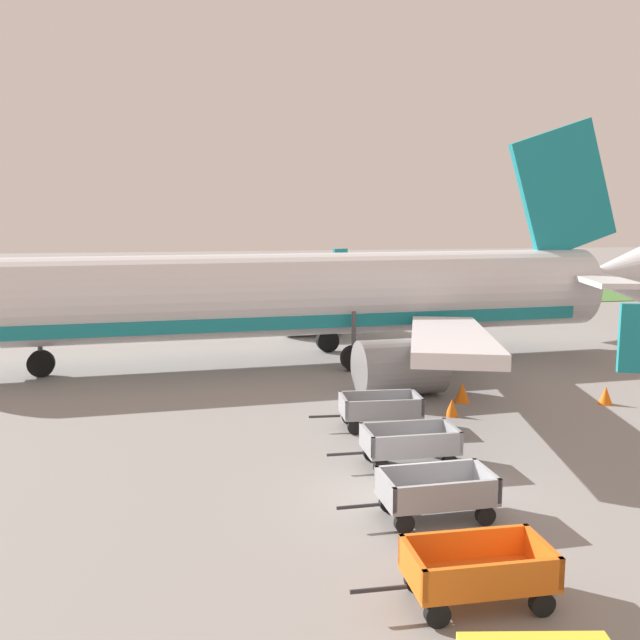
{
  "coord_description": "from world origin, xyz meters",
  "views": [
    {
      "loc": [
        -5.34,
        -15.37,
        6.84
      ],
      "look_at": [
        -0.41,
        10.67,
        2.8
      ],
      "focal_mm": 39.98,
      "sensor_mm": 36.0,
      "label": 1
    }
  ],
  "objects_px": {
    "baggage_cart_fourth_in_row": "(380,409)",
    "airplane": "(309,296)",
    "traffic_cone_near_plane": "(462,392)",
    "baggage_cart_third_in_row": "(409,444)",
    "traffic_cone_by_carts": "(606,395)",
    "baggage_cart_nearest": "(477,571)",
    "traffic_cone_mid_apron": "(452,407)",
    "baggage_cart_second_in_row": "(436,493)"
  },
  "relations": [
    {
      "from": "airplane",
      "to": "baggage_cart_second_in_row",
      "type": "distance_m",
      "value": 17.27
    },
    {
      "from": "baggage_cart_second_in_row",
      "to": "traffic_cone_mid_apron",
      "type": "xyz_separation_m",
      "value": [
        3.33,
        7.63,
        -0.3
      ]
    },
    {
      "from": "baggage_cart_second_in_row",
      "to": "baggage_cart_third_in_row",
      "type": "xyz_separation_m",
      "value": [
        0.46,
        3.33,
        0.0
      ]
    },
    {
      "from": "baggage_cart_fourth_in_row",
      "to": "traffic_cone_by_carts",
      "type": "height_order",
      "value": "baggage_cart_fourth_in_row"
    },
    {
      "from": "baggage_cart_nearest",
      "to": "traffic_cone_near_plane",
      "type": "height_order",
      "value": "baggage_cart_nearest"
    },
    {
      "from": "airplane",
      "to": "baggage_cart_nearest",
      "type": "xyz_separation_m",
      "value": [
        -0.57,
        -20.6,
        -2.45
      ]
    },
    {
      "from": "traffic_cone_mid_apron",
      "to": "traffic_cone_by_carts",
      "type": "height_order",
      "value": "traffic_cone_by_carts"
    },
    {
      "from": "baggage_cart_third_in_row",
      "to": "traffic_cone_by_carts",
      "type": "height_order",
      "value": "baggage_cart_third_in_row"
    },
    {
      "from": "traffic_cone_near_plane",
      "to": "traffic_cone_by_carts",
      "type": "distance_m",
      "value": 5.1
    },
    {
      "from": "traffic_cone_near_plane",
      "to": "baggage_cart_third_in_row",
      "type": "bearing_deg",
      "value": -123.43
    },
    {
      "from": "baggage_cart_fourth_in_row",
      "to": "traffic_cone_near_plane",
      "type": "distance_m",
      "value": 4.49
    },
    {
      "from": "baggage_cart_nearest",
      "to": "traffic_cone_mid_apron",
      "type": "xyz_separation_m",
      "value": [
        3.83,
        11.13,
        -0.3
      ]
    },
    {
      "from": "baggage_cart_fourth_in_row",
      "to": "airplane",
      "type": "bearing_deg",
      "value": 92.9
    },
    {
      "from": "airplane",
      "to": "baggage_cart_second_in_row",
      "type": "relative_size",
      "value": 10.55
    },
    {
      "from": "airplane",
      "to": "baggage_cart_nearest",
      "type": "relative_size",
      "value": 10.59
    },
    {
      "from": "traffic_cone_mid_apron",
      "to": "baggage_cart_nearest",
      "type": "bearing_deg",
      "value": -109.0
    },
    {
      "from": "baggage_cart_second_in_row",
      "to": "traffic_cone_mid_apron",
      "type": "height_order",
      "value": "baggage_cart_second_in_row"
    },
    {
      "from": "baggage_cart_fourth_in_row",
      "to": "traffic_cone_mid_apron",
      "type": "distance_m",
      "value": 2.88
    },
    {
      "from": "baggage_cart_fourth_in_row",
      "to": "traffic_cone_near_plane",
      "type": "xyz_separation_m",
      "value": [
        3.76,
        2.44,
        -0.24
      ]
    },
    {
      "from": "baggage_cart_nearest",
      "to": "traffic_cone_mid_apron",
      "type": "height_order",
      "value": "baggage_cart_nearest"
    },
    {
      "from": "baggage_cart_fourth_in_row",
      "to": "traffic_cone_by_carts",
      "type": "xyz_separation_m",
      "value": [
        8.71,
        1.23,
        -0.28
      ]
    },
    {
      "from": "traffic_cone_mid_apron",
      "to": "baggage_cart_second_in_row",
      "type": "bearing_deg",
      "value": -113.61
    },
    {
      "from": "airplane",
      "to": "traffic_cone_by_carts",
      "type": "relative_size",
      "value": 57.71
    },
    {
      "from": "baggage_cart_nearest",
      "to": "baggage_cart_third_in_row",
      "type": "distance_m",
      "value": 6.9
    },
    {
      "from": "baggage_cart_second_in_row",
      "to": "baggage_cart_fourth_in_row",
      "type": "relative_size",
      "value": 0.99
    },
    {
      "from": "traffic_cone_near_plane",
      "to": "traffic_cone_by_carts",
      "type": "height_order",
      "value": "traffic_cone_near_plane"
    },
    {
      "from": "traffic_cone_near_plane",
      "to": "baggage_cart_second_in_row",
      "type": "bearing_deg",
      "value": -115.23
    },
    {
      "from": "airplane",
      "to": "baggage_cart_fourth_in_row",
      "type": "xyz_separation_m",
      "value": [
        0.52,
        -10.3,
        -2.45
      ]
    },
    {
      "from": "baggage_cart_second_in_row",
      "to": "traffic_cone_by_carts",
      "type": "bearing_deg",
      "value": 40.77
    },
    {
      "from": "baggage_cart_nearest",
      "to": "baggage_cart_fourth_in_row",
      "type": "bearing_deg",
      "value": 83.97
    },
    {
      "from": "airplane",
      "to": "baggage_cart_fourth_in_row",
      "type": "bearing_deg",
      "value": -87.1
    },
    {
      "from": "traffic_cone_near_plane",
      "to": "traffic_cone_by_carts",
      "type": "xyz_separation_m",
      "value": [
        4.95,
        -1.21,
        -0.04
      ]
    },
    {
      "from": "airplane",
      "to": "baggage_cart_second_in_row",
      "type": "xyz_separation_m",
      "value": [
        -0.07,
        -17.1,
        -2.45
      ]
    },
    {
      "from": "baggage_cart_nearest",
      "to": "traffic_cone_mid_apron",
      "type": "bearing_deg",
      "value": 71.0
    },
    {
      "from": "baggage_cart_third_in_row",
      "to": "baggage_cart_fourth_in_row",
      "type": "height_order",
      "value": "same"
    },
    {
      "from": "baggage_cart_fourth_in_row",
      "to": "traffic_cone_mid_apron",
      "type": "bearing_deg",
      "value": 16.91
    },
    {
      "from": "traffic_cone_near_plane",
      "to": "airplane",
      "type": "bearing_deg",
      "value": 118.57
    },
    {
      "from": "airplane",
      "to": "baggage_cart_fourth_in_row",
      "type": "height_order",
      "value": "airplane"
    },
    {
      "from": "traffic_cone_by_carts",
      "to": "baggage_cart_fourth_in_row",
      "type": "bearing_deg",
      "value": -171.97
    },
    {
      "from": "baggage_cart_fourth_in_row",
      "to": "traffic_cone_mid_apron",
      "type": "relative_size",
      "value": 5.98
    },
    {
      "from": "airplane",
      "to": "traffic_cone_mid_apron",
      "type": "relative_size",
      "value": 62.76
    },
    {
      "from": "airplane",
      "to": "traffic_cone_by_carts",
      "type": "height_order",
      "value": "airplane"
    }
  ]
}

